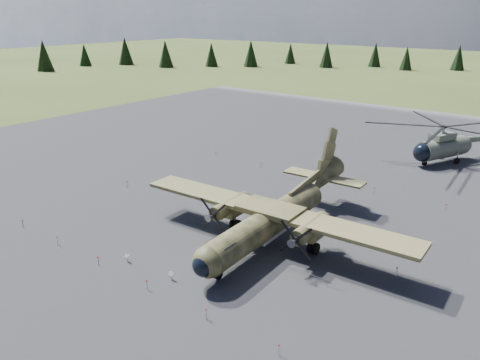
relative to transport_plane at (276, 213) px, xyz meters
The scene contains 8 objects.
ground 5.68m from the transport_plane, behind, with size 500.00×500.00×0.00m, color #56622B.
apron 11.78m from the transport_plane, 116.01° to the left, with size 120.00×120.00×0.04m, color #5E5D62.
transport_plane is the anchor object (origin of this frame).
helicopter_near 34.59m from the transport_plane, 80.51° to the left, with size 27.76×27.76×5.34m.
info_placard_left 13.78m from the transport_plane, 123.93° to the right, with size 0.47×0.22×0.73m.
info_placard_right 11.54m from the transport_plane, 103.02° to the right, with size 0.48×0.25×0.72m.
barrier_fence 5.89m from the transport_plane, behind, with size 33.12×29.62×0.85m.
treeline 5.33m from the transport_plane, 167.86° to the right, with size 318.43×314.31×10.98m.
Camera 1 is at (26.41, -33.68, 20.11)m, focal length 35.00 mm.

